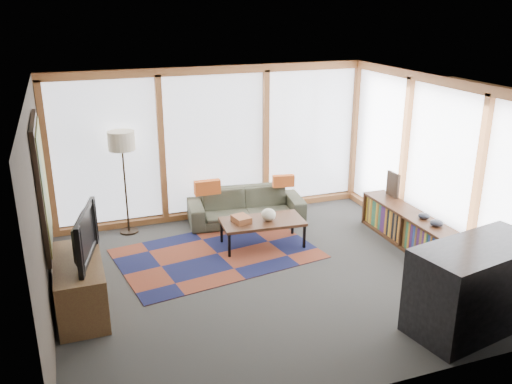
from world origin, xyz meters
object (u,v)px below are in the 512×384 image
object	(u,v)px
tv_console	(80,286)
television	(78,236)
sofa	(246,206)
bar_counter	(477,286)
bookshelf	(410,230)
coffee_table	(262,233)
floor_lamp	(125,183)

from	to	relation	value
tv_console	television	distance (m)	0.64
tv_console	television	bearing A→B (deg)	31.11
sofa	bar_counter	world-z (taller)	bar_counter
television	bookshelf	bearing A→B (deg)	-74.54
coffee_table	television	bearing A→B (deg)	-160.07
tv_console	bar_counter	distance (m)	4.66
coffee_table	bookshelf	xyz separation A→B (m)	(2.12, -0.81, 0.07)
tv_console	television	world-z (taller)	television
floor_lamp	coffee_table	size ratio (longest dim) A/B	1.35
sofa	tv_console	world-z (taller)	tv_console
sofa	bookshelf	world-z (taller)	sofa
bookshelf	television	size ratio (longest dim) A/B	2.07
television	bar_counter	size ratio (longest dim) A/B	0.66
sofa	television	size ratio (longest dim) A/B	1.83
bookshelf	tv_console	size ratio (longest dim) A/B	1.64
coffee_table	bar_counter	xyz separation A→B (m)	(1.53, -2.89, 0.30)
bookshelf	television	world-z (taller)	television
floor_lamp	bookshelf	distance (m)	4.53
sofa	bookshelf	size ratio (longest dim) A/B	0.89
television	sofa	bearing A→B (deg)	-41.08
sofa	bar_counter	bearing A→B (deg)	-62.28
floor_lamp	bar_counter	size ratio (longest dim) A/B	1.05
bookshelf	television	distance (m)	4.86
coffee_table	tv_console	world-z (taller)	tv_console
sofa	television	distance (m)	3.46
coffee_table	television	size ratio (longest dim) A/B	1.18
sofa	bar_counter	distance (m)	4.15
coffee_table	bookshelf	distance (m)	2.27
floor_lamp	bar_counter	xyz separation A→B (m)	(3.41, -4.11, -0.34)
sofa	coffee_table	distance (m)	1.00
floor_lamp	bar_counter	bearing A→B (deg)	-50.33
sofa	tv_console	bearing A→B (deg)	-137.50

